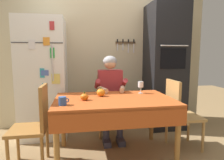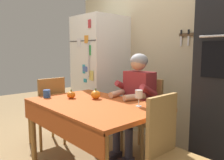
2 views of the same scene
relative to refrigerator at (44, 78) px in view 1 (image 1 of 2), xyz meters
The scene contains 13 objects.
ground_plane 1.62m from the refrigerator, 45.29° to the right, with size 10.00×10.00×0.00m, color #93754C.
back_wall_assembly 1.15m from the refrigerator, 21.32° to the left, with size 3.70×0.13×2.60m.
refrigerator is the anchor object (origin of this frame).
wall_oven 2.01m from the refrigerator, ahead, with size 0.60×0.64×2.10m.
dining_table 1.32m from the refrigerator, 42.91° to the right, with size 1.40×0.90×0.74m.
chair_behind_person 1.08m from the refrigerator, ahead, with size 0.40×0.40×0.93m.
seated_person 1.06m from the refrigerator, 15.54° to the right, with size 0.47×0.55×1.25m.
chair_right_side 2.05m from the refrigerator, 23.13° to the right, with size 0.40×0.40×0.93m.
chair_left_side 1.00m from the refrigerator, 86.94° to the right, with size 0.40×0.40×0.93m.
coffee_mug 1.16m from the refrigerator, 71.35° to the right, with size 0.11×0.08×0.09m.
wine_glass 1.50m from the refrigerator, 24.68° to the right, with size 0.07×0.07×0.16m.
pumpkin_large 1.09m from the refrigerator, 41.77° to the right, with size 0.11×0.11×0.12m.
pumpkin_medium 1.09m from the refrigerator, 56.68° to the right, with size 0.09×0.09×0.10m.
Camera 1 is at (-0.40, -2.17, 1.26)m, focal length 31.31 mm.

